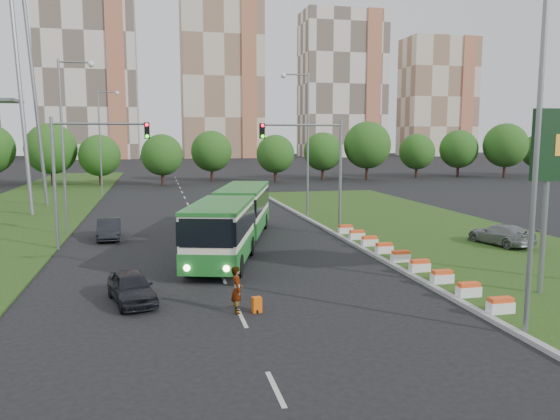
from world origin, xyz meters
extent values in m
plane|color=black|center=(0.00, 0.00, 0.00)|extent=(360.00, 360.00, 0.00)
cube|color=#234513|center=(13.00, 8.00, 0.07)|extent=(14.00, 60.00, 0.15)
cube|color=#979797|center=(6.05, 8.00, 0.09)|extent=(0.30, 60.00, 0.18)
cube|color=#234513|center=(-18.00, 25.00, 0.05)|extent=(12.00, 110.00, 0.10)
cylinder|color=gray|center=(10.00, -6.00, 2.80)|extent=(0.24, 0.24, 5.60)
cylinder|color=gray|center=(6.40, 10.00, 4.00)|extent=(0.20, 0.20, 8.00)
cylinder|color=gray|center=(3.65, 10.00, 7.60)|extent=(5.50, 0.14, 0.14)
cube|color=black|center=(0.90, 10.00, 7.20)|extent=(0.32, 0.32, 1.00)
cylinder|color=gray|center=(-12.00, 9.00, 4.00)|extent=(0.20, 0.20, 8.00)
cylinder|color=gray|center=(-9.25, 9.00, 7.60)|extent=(5.50, 0.14, 0.14)
cube|color=black|center=(-6.50, 9.00, 7.20)|extent=(0.32, 0.32, 1.00)
cube|color=silver|center=(-25.00, 150.00, 26.00)|extent=(28.00, 15.00, 52.00)
cube|color=beige|center=(15.00, 150.00, 25.00)|extent=(25.00, 15.00, 50.00)
cube|color=silver|center=(55.00, 150.00, 23.50)|extent=(27.00, 15.00, 47.00)
cube|color=beige|center=(90.00, 150.00, 20.00)|extent=(24.00, 14.00, 40.00)
cube|color=silver|center=(-1.59, 2.28, 1.90)|extent=(2.71, 7.48, 2.93)
cube|color=silver|center=(-1.59, 11.87, 1.90)|extent=(2.71, 9.11, 2.93)
cylinder|color=black|center=(-1.59, 6.67, 1.84)|extent=(2.71, 1.36, 2.71)
cube|color=#1F6D27|center=(-1.59, 2.28, 0.92)|extent=(2.80, 7.54, 1.03)
cube|color=#1F6D27|center=(-1.59, 11.87, 0.92)|extent=(2.80, 9.16, 1.03)
cube|color=black|center=(-1.59, 2.28, 2.39)|extent=(2.80, 7.54, 1.14)
cube|color=black|center=(-1.59, 11.87, 2.39)|extent=(2.80, 9.16, 1.14)
imported|color=black|center=(-7.16, -3.04, 0.65)|extent=(2.43, 4.08, 1.30)
imported|color=black|center=(-9.23, 11.87, 0.69)|extent=(1.63, 4.22, 1.37)
imported|color=gray|center=(14.79, 3.72, 0.80)|extent=(2.70, 4.75, 1.30)
imported|color=gray|center=(-3.08, -5.31, 0.93)|extent=(0.49, 0.70, 1.85)
cube|color=#EB5D0C|center=(-2.32, -5.41, 0.30)|extent=(0.35, 0.30, 0.60)
cylinder|color=black|center=(-2.32, -5.56, 0.07)|extent=(0.04, 0.14, 0.14)
camera|label=1|loc=(-6.01, -25.81, 6.88)|focal=35.00mm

